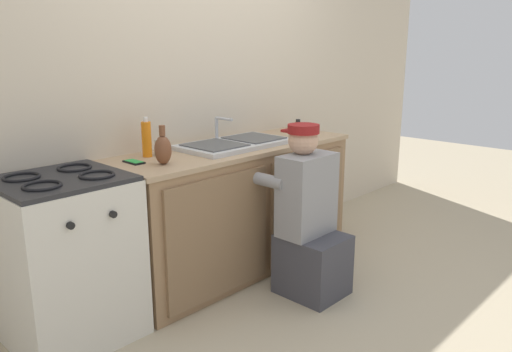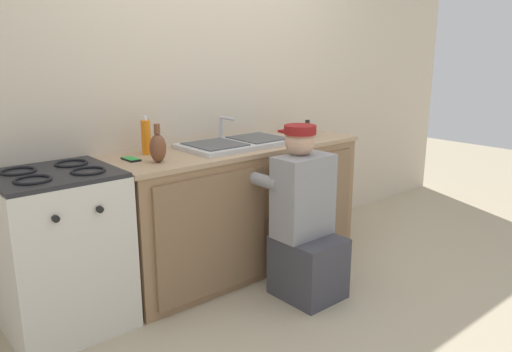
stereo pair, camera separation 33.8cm
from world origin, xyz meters
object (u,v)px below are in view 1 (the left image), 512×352
Objects in this scene: soap_bottle_orange at (147,139)px; water_glass at (160,147)px; sink_double_basin at (235,143)px; spice_bottle_pepper at (298,126)px; stove_range at (68,259)px; cell_phone at (134,162)px; vase_decorative at (163,149)px; coffee_mug at (300,130)px; plumber_person at (309,225)px.

soap_bottle_orange is 0.10m from water_glass.
sink_double_basin is 0.76m from spice_bottle_pepper.
cell_phone is (0.48, 0.06, 0.45)m from stove_range.
vase_decorative reaches higher than spice_bottle_pepper.
vase_decorative is at bearing -179.46° from coffee_mug.
stove_range is 1.94m from coffee_mug.
plumber_person reaches higher than stove_range.
cell_phone is 1.40× the size of water_glass.
water_glass reaches higher than coffee_mug.
water_glass is (-0.59, 0.75, 0.49)m from plumber_person.
sink_double_basin is 0.69m from vase_decorative.
vase_decorative is at bearing -173.91° from spice_bottle_pepper.
coffee_mug is at bearing 0.54° from vase_decorative.
vase_decorative reaches higher than sink_double_basin.
coffee_mug is at bearing -2.68° from stove_range.
spice_bottle_pepper is (0.76, 0.05, 0.03)m from sink_double_basin.
stove_range is 4.04× the size of vase_decorative.
cell_phone is (-0.78, 0.06, -0.01)m from sink_double_basin.
plumber_person is (1.32, -0.62, -0.00)m from stove_range.
sink_double_basin is at bearing -13.08° from water_glass.
spice_bottle_pepper is 1.31m from water_glass.
spice_bottle_pepper is (2.03, 0.05, 0.49)m from stove_range.
spice_bottle_pepper reaches higher than coffee_mug.
sink_double_basin is at bearing 0.10° from stove_range.
stove_range is at bearing 154.85° from plumber_person.
plumber_person reaches higher than water_glass.
coffee_mug reaches higher than cell_phone.
vase_decorative is at bearing -9.72° from stove_range.
plumber_person is at bearing -48.66° from soap_bottle_orange.
plumber_person is 8.76× the size of coffee_mug.
coffee_mug is at bearing -136.81° from spice_bottle_pepper.
stove_range is at bearing -173.11° from cell_phone.
soap_bottle_orange reaches higher than water_glass.
sink_double_basin is 3.20× the size of soap_bottle_orange.
plumber_person is (0.05, -0.62, -0.46)m from sink_double_basin.
plumber_person reaches higher than cell_phone.
water_glass is 0.43× the size of vase_decorative.
vase_decorative is at bearing -171.49° from sink_double_basin.
spice_bottle_pepper is 0.75× the size of cell_phone.
stove_range is 0.80m from vase_decorative.
stove_range is 0.86m from soap_bottle_orange.
sink_double_basin is 8.00× the size of water_glass.
plumber_person is at bearing -85.35° from sink_double_basin.
water_glass is 1.17m from coffee_mug.
soap_bottle_orange is at bearing 29.46° from cell_phone.
spice_bottle_pepper is at bearing -3.27° from water_glass.
plumber_person is 4.80× the size of vase_decorative.
water_glass is at bearing 128.47° from plumber_person.
coffee_mug is (1.29, 0.01, -0.04)m from vase_decorative.
spice_bottle_pepper is at bearing -3.88° from soap_bottle_orange.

